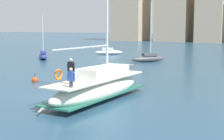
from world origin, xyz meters
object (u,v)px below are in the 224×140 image
object	(u,v)px
seagull	(44,109)
mooring_buoy	(35,80)
moored_cutter_right	(109,51)
main_sailboat	(98,86)
moored_sloop_far	(148,58)
moored_cutter_left	(43,56)

from	to	relation	value
seagull	mooring_buoy	xyz separation A→B (m)	(-7.98, 8.42, -0.14)
moored_cutter_right	seagull	bearing A→B (deg)	-66.28
main_sailboat	seagull	distance (m)	4.80
moored_sloop_far	seagull	xyz separation A→B (m)	(5.54, -28.88, -0.26)
main_sailboat	mooring_buoy	xyz separation A→B (m)	(-8.78, 3.72, -0.74)
moored_cutter_right	mooring_buoy	distance (m)	29.67
seagull	mooring_buoy	size ratio (longest dim) A/B	1.46
main_sailboat	mooring_buoy	distance (m)	9.56
moored_sloop_far	mooring_buoy	size ratio (longest dim) A/B	9.36
mooring_buoy	main_sailboat	bearing A→B (deg)	-22.99
moored_sloop_far	seagull	bearing A→B (deg)	-79.15
main_sailboat	moored_cutter_left	distance (m)	29.87
moored_sloop_far	mooring_buoy	world-z (taller)	moored_sloop_far
moored_cutter_right	seagull	world-z (taller)	moored_cutter_right
moored_sloop_far	moored_cutter_right	distance (m)	13.38
main_sailboat	seagull	size ratio (longest dim) A/B	9.87
moored_cutter_left	main_sailboat	bearing A→B (deg)	-43.27
mooring_buoy	moored_sloop_far	bearing A→B (deg)	83.18
main_sailboat	moored_cutter_right	distance (m)	36.44
moored_cutter_right	moored_cutter_left	bearing A→B (deg)	-111.93
moored_cutter_left	seagull	bearing A→B (deg)	-50.22
moored_cutter_right	mooring_buoy	world-z (taller)	moored_cutter_right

